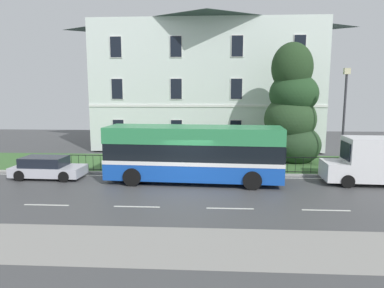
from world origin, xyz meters
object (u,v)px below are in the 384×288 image
(litter_bin, at_px, (269,161))
(evergreen_tree, at_px, (293,110))
(white_panel_van, at_px, (384,161))
(georgian_townhouse, at_px, (207,77))
(parked_hatchback_00, at_px, (47,168))
(street_lamp_post, at_px, (344,112))
(single_decker_bus, at_px, (194,153))

(litter_bin, bearing_deg, evergreen_tree, 58.03)
(white_panel_van, distance_m, litter_bin, 6.11)
(georgian_townhouse, distance_m, white_panel_van, 17.79)
(parked_hatchback_00, relative_size, litter_bin, 3.36)
(street_lamp_post, xyz_separation_m, litter_bin, (-4.47, -0.49, -2.96))
(single_decker_bus, relative_size, white_panel_van, 1.68)
(evergreen_tree, bearing_deg, litter_bin, -121.97)
(white_panel_van, height_order, parked_hatchback_00, white_panel_van)
(single_decker_bus, bearing_deg, white_panel_van, 3.79)
(georgian_townhouse, height_order, parked_hatchback_00, georgian_townhouse)
(evergreen_tree, distance_m, litter_bin, 4.83)
(evergreen_tree, distance_m, street_lamp_post, 3.68)
(parked_hatchback_00, bearing_deg, street_lamp_post, 10.10)
(georgian_townhouse, distance_m, single_decker_bus, 14.96)
(evergreen_tree, xyz_separation_m, parked_hatchback_00, (-14.94, -5.28, -3.08))
(single_decker_bus, xyz_separation_m, parked_hatchback_00, (-8.43, 0.40, -1.01))
(street_lamp_post, bearing_deg, single_decker_bus, -161.92)
(evergreen_tree, distance_m, white_panel_van, 7.06)
(single_decker_bus, bearing_deg, litter_bin, 31.84)
(georgian_townhouse, height_order, litter_bin, georgian_townhouse)
(georgian_townhouse, bearing_deg, evergreen_tree, -54.84)
(georgian_townhouse, bearing_deg, single_decker_bus, -92.05)
(georgian_townhouse, distance_m, parked_hatchback_00, 17.40)
(parked_hatchback_00, bearing_deg, evergreen_tree, 21.29)
(street_lamp_post, relative_size, litter_bin, 5.12)
(parked_hatchback_00, xyz_separation_m, litter_bin, (12.92, 2.04, 0.13))
(parked_hatchback_00, bearing_deg, white_panel_van, 0.86)
(georgian_townhouse, relative_size, litter_bin, 15.95)
(georgian_townhouse, height_order, single_decker_bus, georgian_townhouse)
(evergreen_tree, relative_size, parked_hatchback_00, 2.05)
(white_panel_van, bearing_deg, litter_bin, -19.73)
(single_decker_bus, distance_m, parked_hatchback_00, 8.50)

